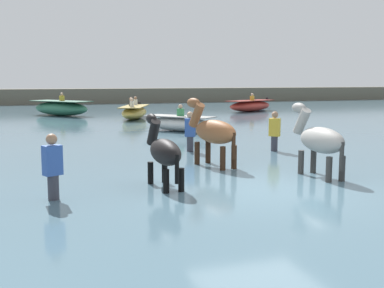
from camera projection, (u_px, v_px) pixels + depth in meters
The scene contains 14 objects.
ground_plane at pixel (262, 209), 9.69m from camera, with size 120.00×120.00×0.00m, color #756B56.
water_surface at pixel (149, 140), 19.08m from camera, with size 90.00×90.00×0.43m, color #476675.
horse_lead_grey at pixel (319, 142), 10.71m from camera, with size 0.60×1.88×2.04m.
horse_trailing_chestnut at pixel (213, 134), 12.04m from camera, with size 0.93×1.93×2.10m.
horse_flank_black at pixel (164, 154), 9.70m from camera, with size 0.58×1.72×1.86m.
boat_far_offshore at pixel (250, 106), 32.70m from camera, with size 4.21×3.07×1.23m.
boat_mid_outer at pixel (134, 112), 26.57m from camera, with size 2.51×4.10×1.18m.
boat_near_starboard at pixel (252, 104), 37.00m from camera, with size 2.00×2.61×0.55m.
boat_distant_west at pixel (61, 108), 28.85m from camera, with size 3.81×4.23×1.36m.
boat_far_inshore at pixel (179, 123), 20.27m from camera, with size 2.86×3.07×1.11m.
person_spectator_far at pixel (53, 176), 8.68m from camera, with size 0.37×0.32×1.63m.
person_wading_mid at pixel (190, 137), 14.52m from camera, with size 0.37×0.29×1.63m.
person_onlooker_left at pixel (274, 137), 14.60m from camera, with size 0.37×0.36×1.63m.
far_shoreline at pixel (85, 98), 43.18m from camera, with size 80.00×2.40×1.75m, color #605B4C.
Camera 1 is at (-4.25, -8.53, 2.59)m, focal length 45.18 mm.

